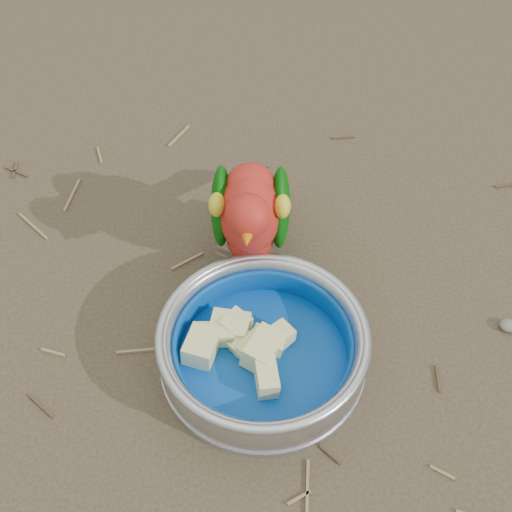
{
  "coord_description": "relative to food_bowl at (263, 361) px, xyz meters",
  "views": [
    {
      "loc": [
        0.03,
        -0.45,
        0.76
      ],
      "look_at": [
        0.04,
        0.13,
        0.08
      ],
      "focal_mm": 55.0,
      "sensor_mm": 36.0,
      "label": 1
    }
  ],
  "objects": [
    {
      "name": "ground",
      "position": [
        -0.05,
        -0.04,
        -0.01
      ],
      "size": [
        60.0,
        60.0,
        0.0
      ],
      "primitive_type": "plane",
      "color": "#47392A"
    },
    {
      "name": "ground_debris",
      "position": [
        -0.05,
        0.03,
        -0.01
      ],
      "size": [
        0.9,
        0.8,
        0.01
      ],
      "primitive_type": null,
      "color": "olive",
      "rests_on": "ground"
    },
    {
      "name": "fruit_wedges",
      "position": [
        0.0,
        0.0,
        0.02
      ],
      "size": [
        0.14,
        0.14,
        0.03
      ],
      "primitive_type": null,
      "color": "beige",
      "rests_on": "food_bowl"
    },
    {
      "name": "food_bowl",
      "position": [
        0.0,
        0.0,
        0.0
      ],
      "size": [
        0.23,
        0.23,
        0.02
      ],
      "primitive_type": "cylinder",
      "color": "#B2B2BA",
      "rests_on": "ground"
    },
    {
      "name": "lory_parrot",
      "position": [
        -0.01,
        0.15,
        0.07
      ],
      "size": [
        0.1,
        0.2,
        0.16
      ],
      "primitive_type": null,
      "rotation": [
        0.0,
        0.0,
        -3.2
      ],
      "color": "#AB2017",
      "rests_on": "ground"
    },
    {
      "name": "bowl_wall",
      "position": [
        0.0,
        0.0,
        0.03
      ],
      "size": [
        0.23,
        0.23,
        0.04
      ],
      "primitive_type": null,
      "color": "#B2B2BA",
      "rests_on": "food_bowl"
    }
  ]
}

